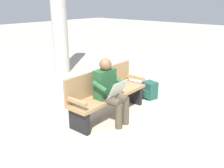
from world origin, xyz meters
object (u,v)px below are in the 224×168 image
object	(u,v)px
backpack	(150,90)
person_seated	(110,89)
support_pillar	(58,8)
bench_near	(106,92)

from	to	relation	value
backpack	person_seated	bearing A→B (deg)	3.03
backpack	support_pillar	world-z (taller)	support_pillar
support_pillar	bench_near	bearing A→B (deg)	66.94
person_seated	bench_near	bearing A→B (deg)	-128.74
bench_near	person_seated	distance (m)	0.34
bench_near	backpack	size ratio (longest dim) A/B	4.68
bench_near	support_pillar	bearing A→B (deg)	-115.54
bench_near	support_pillar	xyz separation A→B (m)	(-1.32, -3.10, 1.45)
backpack	bench_near	bearing A→B (deg)	-7.48
person_seated	backpack	world-z (taller)	person_seated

